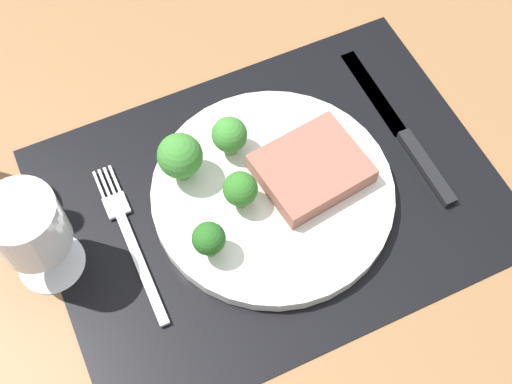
% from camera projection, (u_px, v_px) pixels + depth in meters
% --- Properties ---
extents(ground_plane, '(1.40, 1.10, 0.03)m').
position_uv_depth(ground_plane, '(272.00, 204.00, 0.74)').
color(ground_plane, brown).
extents(placemat, '(0.47, 0.35, 0.00)m').
position_uv_depth(placemat, '(272.00, 197.00, 0.72)').
color(placemat, black).
rests_on(placemat, ground_plane).
extents(plate, '(0.26, 0.26, 0.02)m').
position_uv_depth(plate, '(273.00, 193.00, 0.71)').
color(plate, silver).
rests_on(plate, placemat).
extents(steak, '(0.12, 0.10, 0.02)m').
position_uv_depth(steak, '(309.00, 165.00, 0.71)').
color(steak, '#8C5647').
rests_on(steak, plate).
extents(broccoli_front_edge, '(0.04, 0.04, 0.05)m').
position_uv_depth(broccoli_front_edge, '(240.00, 190.00, 0.68)').
color(broccoli_front_edge, '#5B8942').
rests_on(broccoli_front_edge, plate).
extents(broccoli_near_fork, '(0.03, 0.03, 0.05)m').
position_uv_depth(broccoli_near_fork, '(209.00, 239.00, 0.65)').
color(broccoli_near_fork, '#5B8942').
rests_on(broccoli_near_fork, plate).
extents(broccoli_near_steak, '(0.05, 0.05, 0.06)m').
position_uv_depth(broccoli_near_steak, '(180.00, 156.00, 0.69)').
color(broccoli_near_steak, '#5B8942').
rests_on(broccoli_near_steak, plate).
extents(broccoli_center, '(0.04, 0.04, 0.05)m').
position_uv_depth(broccoli_center, '(229.00, 135.00, 0.71)').
color(broccoli_center, '#6B994C').
rests_on(broccoli_center, plate).
extents(fork, '(0.02, 0.19, 0.01)m').
position_uv_depth(fork, '(130.00, 240.00, 0.69)').
color(fork, silver).
rests_on(fork, placemat).
extents(knife, '(0.02, 0.23, 0.01)m').
position_uv_depth(knife, '(405.00, 136.00, 0.75)').
color(knife, black).
rests_on(knife, placemat).
extents(wine_glass, '(0.07, 0.07, 0.12)m').
position_uv_depth(wine_glass, '(29.00, 229.00, 0.62)').
color(wine_glass, silver).
rests_on(wine_glass, ground_plane).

